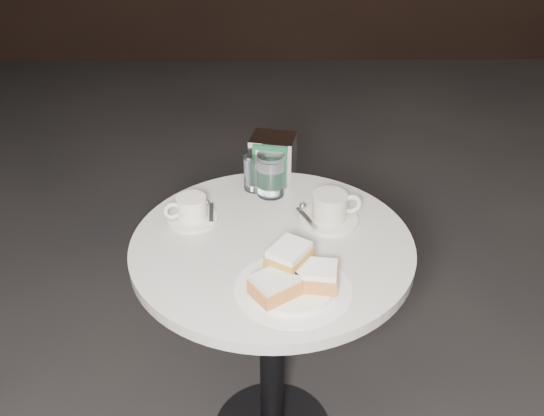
{
  "coord_description": "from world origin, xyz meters",
  "views": [
    {
      "loc": [
        -0.02,
        -1.21,
        1.62
      ],
      "look_at": [
        0.0,
        0.02,
        0.83
      ],
      "focal_mm": 40.0,
      "sensor_mm": 36.0,
      "label": 1
    }
  ],
  "objects_px": {
    "beignet_plate": "(293,277)",
    "coffee_cup_right": "(330,209)",
    "napkin_dispenser": "(273,159)",
    "water_glass_left": "(255,171)",
    "coffee_cup_left": "(191,210)",
    "cafe_table": "(272,302)",
    "water_glass_right": "(271,175)"
  },
  "relations": [
    {
      "from": "cafe_table",
      "to": "napkin_dispenser",
      "type": "distance_m",
      "value": 0.4
    },
    {
      "from": "coffee_cup_left",
      "to": "water_glass_right",
      "type": "xyz_separation_m",
      "value": [
        0.21,
        0.13,
        0.03
      ]
    },
    {
      "from": "water_glass_left",
      "to": "coffee_cup_left",
      "type": "bearing_deg",
      "value": -135.35
    },
    {
      "from": "cafe_table",
      "to": "napkin_dispenser",
      "type": "xyz_separation_m",
      "value": [
        0.01,
        0.3,
        0.27
      ]
    },
    {
      "from": "cafe_table",
      "to": "coffee_cup_right",
      "type": "relative_size",
      "value": 4.29
    },
    {
      "from": "cafe_table",
      "to": "water_glass_left",
      "type": "xyz_separation_m",
      "value": [
        -0.04,
        0.26,
        0.25
      ]
    },
    {
      "from": "coffee_cup_left",
      "to": "coffee_cup_right",
      "type": "distance_m",
      "value": 0.36
    },
    {
      "from": "water_glass_left",
      "to": "napkin_dispenser",
      "type": "bearing_deg",
      "value": 36.93
    },
    {
      "from": "coffee_cup_right",
      "to": "water_glass_right",
      "type": "xyz_separation_m",
      "value": [
        -0.15,
        0.14,
        0.03
      ]
    },
    {
      "from": "water_glass_right",
      "to": "napkin_dispenser",
      "type": "xyz_separation_m",
      "value": [
        0.01,
        0.07,
        0.01
      ]
    },
    {
      "from": "coffee_cup_right",
      "to": "coffee_cup_left",
      "type": "bearing_deg",
      "value": 170.39
    },
    {
      "from": "cafe_table",
      "to": "water_glass_left",
      "type": "relative_size",
      "value": 6.85
    },
    {
      "from": "water_glass_left",
      "to": "beignet_plate",
      "type": "bearing_deg",
      "value": -78.95
    },
    {
      "from": "cafe_table",
      "to": "water_glass_right",
      "type": "bearing_deg",
      "value": 90.27
    },
    {
      "from": "beignet_plate",
      "to": "coffee_cup_right",
      "type": "height_order",
      "value": "beignet_plate"
    },
    {
      "from": "coffee_cup_left",
      "to": "coffee_cup_right",
      "type": "relative_size",
      "value": 0.96
    },
    {
      "from": "coffee_cup_left",
      "to": "water_glass_left",
      "type": "distance_m",
      "value": 0.23
    },
    {
      "from": "coffee_cup_right",
      "to": "cafe_table",
      "type": "bearing_deg",
      "value": -157.3
    },
    {
      "from": "beignet_plate",
      "to": "coffee_cup_right",
      "type": "relative_size",
      "value": 1.37
    },
    {
      "from": "cafe_table",
      "to": "beignet_plate",
      "type": "relative_size",
      "value": 3.14
    },
    {
      "from": "napkin_dispenser",
      "to": "water_glass_left",
      "type": "bearing_deg",
      "value": -130.87
    },
    {
      "from": "beignet_plate",
      "to": "coffee_cup_left",
      "type": "bearing_deg",
      "value": 131.99
    },
    {
      "from": "water_glass_left",
      "to": "napkin_dispenser",
      "type": "relative_size",
      "value": 0.78
    },
    {
      "from": "coffee_cup_right",
      "to": "napkin_dispenser",
      "type": "xyz_separation_m",
      "value": [
        -0.14,
        0.21,
        0.04
      ]
    },
    {
      "from": "napkin_dispenser",
      "to": "cafe_table",
      "type": "bearing_deg",
      "value": -78.98
    },
    {
      "from": "cafe_table",
      "to": "napkin_dispenser",
      "type": "height_order",
      "value": "napkin_dispenser"
    },
    {
      "from": "coffee_cup_right",
      "to": "water_glass_left",
      "type": "height_order",
      "value": "water_glass_left"
    },
    {
      "from": "coffee_cup_right",
      "to": "napkin_dispenser",
      "type": "relative_size",
      "value": 1.24
    },
    {
      "from": "coffee_cup_right",
      "to": "water_glass_left",
      "type": "relative_size",
      "value": 1.6
    },
    {
      "from": "coffee_cup_left",
      "to": "water_glass_right",
      "type": "bearing_deg",
      "value": 13.48
    },
    {
      "from": "coffee_cup_left",
      "to": "beignet_plate",
      "type": "bearing_deg",
      "value": -66.63
    },
    {
      "from": "water_glass_right",
      "to": "cafe_table",
      "type": "bearing_deg",
      "value": -89.73
    }
  ]
}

